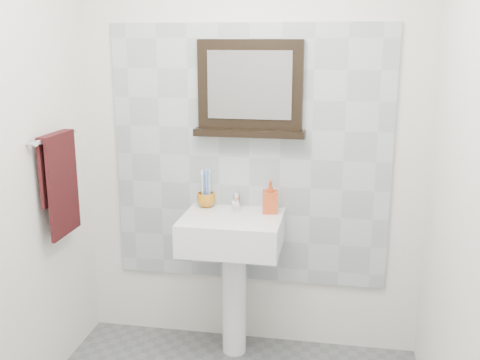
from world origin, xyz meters
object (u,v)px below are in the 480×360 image
at_px(pedestal_sink, 232,247).
at_px(soap_dispenser, 270,197).
at_px(hand_towel, 59,176).
at_px(framed_mirror, 250,91).
at_px(toothbrush_cup, 206,200).

relative_size(pedestal_sink, soap_dispenser, 5.20).
relative_size(soap_dispenser, hand_towel, 0.34).
bearing_deg(framed_mirror, pedestal_sink, -109.67).
bearing_deg(toothbrush_cup, hand_towel, -150.59).
bearing_deg(toothbrush_cup, pedestal_sink, -38.22).
bearing_deg(framed_mirror, hand_towel, -155.38).
bearing_deg(pedestal_sink, hand_towel, -164.28).
xyz_separation_m(pedestal_sink, soap_dispenser, (0.20, 0.10, 0.28)).
xyz_separation_m(pedestal_sink, hand_towel, (-0.88, -0.25, 0.43)).
height_order(pedestal_sink, soap_dispenser, soap_dispenser).
bearing_deg(framed_mirror, toothbrush_cup, -170.64).
distance_m(pedestal_sink, toothbrush_cup, 0.33).
relative_size(pedestal_sink, toothbrush_cup, 8.99).
bearing_deg(soap_dispenser, hand_towel, -169.36).
bearing_deg(soap_dispenser, toothbrush_cup, 166.17).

